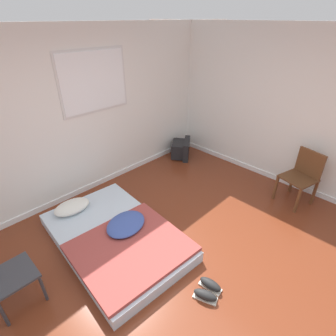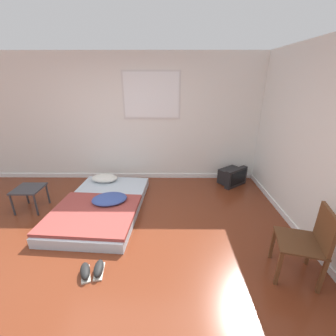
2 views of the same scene
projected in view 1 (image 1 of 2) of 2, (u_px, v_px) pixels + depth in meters
ground_plane at (190, 273)px, 3.13m from camera, size 20.00×20.00×0.00m
wall_back at (71, 120)px, 3.97m from camera, size 7.80×0.08×2.60m
wall_right at (305, 116)px, 4.16m from camera, size 0.08×7.24×2.60m
mattress_bed at (115, 236)px, 3.50m from camera, size 1.43×2.13×0.30m
crt_tv at (182, 149)px, 5.63m from camera, size 0.63×0.60×0.38m
wooden_chair at (303, 173)px, 4.12m from camera, size 0.56×0.56×0.87m
side_stool at (13, 279)px, 2.66m from camera, size 0.44×0.44×0.40m
sneaker_pair at (208, 290)px, 2.88m from camera, size 0.31×0.32×0.10m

